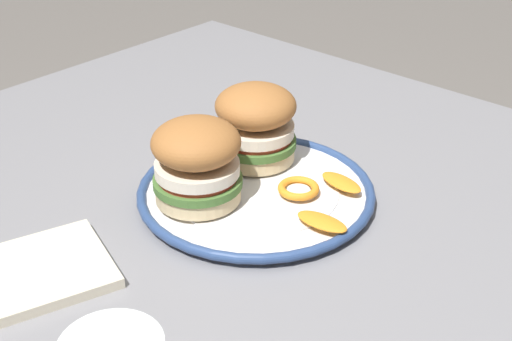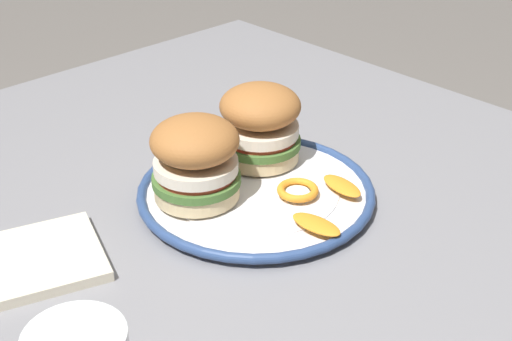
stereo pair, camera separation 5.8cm
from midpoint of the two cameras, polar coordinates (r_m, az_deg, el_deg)
The scene contains 8 objects.
dining_table at distance 0.87m, azimuth 1.48°, elevation -10.05°, with size 1.16×1.03×0.73m.
dinner_plate at distance 0.87m, azimuth 1.92°, elevation -1.78°, with size 0.29×0.29×0.02m.
sandwich_half_left at distance 0.82m, azimuth -2.85°, elevation 0.95°, with size 0.12×0.12×0.10m.
sandwich_half_right at distance 0.91m, azimuth 2.18°, elevation 3.82°, with size 0.14×0.14×0.10m.
orange_peel_curled at distance 0.86m, azimuth 5.07°, elevation -1.50°, with size 0.07×0.07×0.01m.
orange_peel_strip_long at distance 0.87m, azimuth 8.81°, elevation -1.25°, with size 0.06×0.04×0.01m.
orange_peel_strip_short at distance 0.80m, azimuth 6.95°, elevation -4.35°, with size 0.06×0.03×0.01m.
folded_napkin at distance 0.79m, azimuth -16.65°, elevation -7.31°, with size 0.18×0.13×0.01m, color beige.
Camera 2 is at (-0.49, 0.46, 1.19)m, focal length 49.99 mm.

